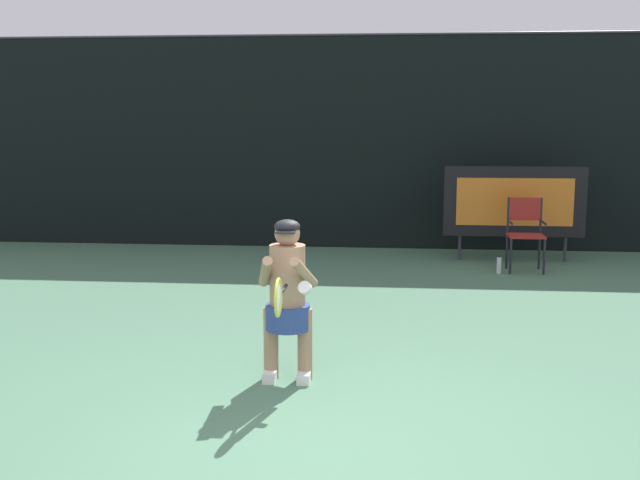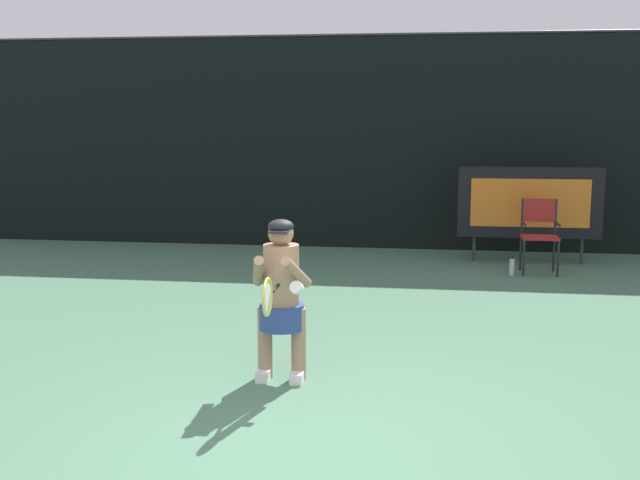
{
  "view_description": "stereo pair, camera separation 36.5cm",
  "coord_description": "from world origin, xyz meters",
  "px_view_note": "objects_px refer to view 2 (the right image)",
  "views": [
    {
      "loc": [
        0.5,
        -5.02,
        2.31
      ],
      "look_at": [
        -0.25,
        2.73,
        1.05
      ],
      "focal_mm": 43.85,
      "sensor_mm": 36.0,
      "label": 1
    },
    {
      "loc": [
        0.86,
        -4.98,
        2.31
      ],
      "look_at": [
        -0.25,
        2.73,
        1.05
      ],
      "focal_mm": 43.85,
      "sensor_mm": 36.0,
      "label": 2
    }
  ],
  "objects_px": {
    "tennis_player": "(281,295)",
    "tennis_racket": "(268,296)",
    "umpire_chair": "(539,231)",
    "water_bottle": "(512,267)",
    "scoreboard": "(529,203)"
  },
  "relations": [
    {
      "from": "tennis_player",
      "to": "tennis_racket",
      "type": "distance_m",
      "value": 0.64
    },
    {
      "from": "umpire_chair",
      "to": "tennis_player",
      "type": "height_order",
      "value": "tennis_player"
    },
    {
      "from": "tennis_player",
      "to": "umpire_chair",
      "type": "bearing_deg",
      "value": 61.01
    },
    {
      "from": "umpire_chair",
      "to": "tennis_player",
      "type": "relative_size",
      "value": 0.76
    },
    {
      "from": "water_bottle",
      "to": "tennis_racket",
      "type": "xyz_separation_m",
      "value": [
        -2.43,
        -5.52,
        0.77
      ]
    },
    {
      "from": "tennis_player",
      "to": "tennis_racket",
      "type": "bearing_deg",
      "value": -88.31
    },
    {
      "from": "umpire_chair",
      "to": "tennis_player",
      "type": "bearing_deg",
      "value": -118.99
    },
    {
      "from": "water_bottle",
      "to": "tennis_racket",
      "type": "relative_size",
      "value": 0.44
    },
    {
      "from": "scoreboard",
      "to": "tennis_racket",
      "type": "height_order",
      "value": "scoreboard"
    },
    {
      "from": "water_bottle",
      "to": "tennis_racket",
      "type": "height_order",
      "value": "tennis_racket"
    },
    {
      "from": "scoreboard",
      "to": "tennis_player",
      "type": "bearing_deg",
      "value": -115.06
    },
    {
      "from": "umpire_chair",
      "to": "tennis_racket",
      "type": "bearing_deg",
      "value": -116.12
    },
    {
      "from": "scoreboard",
      "to": "tennis_racket",
      "type": "distance_m",
      "value": 7.13
    },
    {
      "from": "tennis_racket",
      "to": "water_bottle",
      "type": "bearing_deg",
      "value": 78.59
    },
    {
      "from": "umpire_chair",
      "to": "tennis_racket",
      "type": "distance_m",
      "value": 6.42
    }
  ]
}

